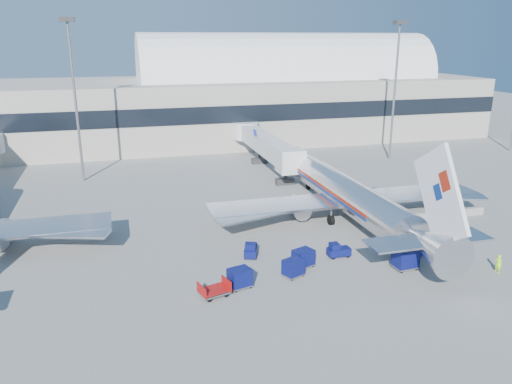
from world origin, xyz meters
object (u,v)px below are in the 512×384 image
object	(u,v)px
tug_lead	(338,250)
tug_left	(251,250)
mast_west	(73,77)
cart_solo_near	(405,258)
cart_solo_far	(428,239)
ramp_worker	(498,263)
barrier_mid	(447,214)
barrier_near	(422,217)
mast_east	(396,71)
barrier_far	(471,211)
cart_open_red	(214,291)
cart_train_c	(240,278)
tug_right	(409,246)
jetbridge_near	(263,143)
airliner_main	(349,195)
cart_train_a	(303,258)
cart_train_b	(293,267)

from	to	relation	value
tug_lead	tug_left	distance (m)	8.29
mast_west	cart_solo_near	xyz separation A→B (m)	(29.28, -38.54, -13.79)
mast_west	tug_left	world-z (taller)	mast_west
cart_solo_far	ramp_worker	distance (m)	7.07
tug_lead	tug_left	size ratio (longest dim) A/B	0.85
barrier_mid	ramp_worker	world-z (taller)	ramp_worker
barrier_near	mast_west	bearing A→B (deg)	143.62
tug_left	cart_solo_far	world-z (taller)	cart_solo_far
mast_east	barrier_far	bearing A→B (deg)	-100.92
barrier_near	cart_open_red	bearing A→B (deg)	-157.49
cart_train_c	barrier_mid	bearing A→B (deg)	5.07
mast_west	cart_solo_far	distance (m)	50.76
mast_west	tug_lead	xyz separation A→B (m)	(24.55, -34.54, -14.15)
tug_right	cart_train_c	xyz separation A→B (m)	(-17.32, -2.30, 0.12)
barrier_mid	jetbridge_near	bearing A→B (deg)	115.44
mast_east	ramp_worker	distance (m)	45.63
mast_east	cart_solo_far	distance (m)	40.77
tug_left	cart_train_c	distance (m)	6.27
tug_left	mast_west	bearing A→B (deg)	46.51
mast_east	airliner_main	bearing A→B (deg)	-128.11
barrier_far	mast_west	bearing A→B (deg)	147.88
barrier_near	cart_solo_near	size ratio (longest dim) A/B	1.34
barrier_far	cart_solo_near	xyz separation A→B (m)	(-15.32, -10.54, 0.55)
jetbridge_near	tug_lead	xyz separation A→B (m)	(-3.05, -35.35, -3.29)
jetbridge_near	tug_lead	world-z (taller)	jetbridge_near
cart_open_red	cart_train_c	bearing A→B (deg)	4.74
tug_lead	cart_train_a	size ratio (longest dim) A/B	0.97
mast_west	barrier_far	world-z (taller)	mast_west
airliner_main	cart_solo_far	distance (m)	10.46
cart_train_b	cart_open_red	size ratio (longest dim) A/B	0.79
tug_lead	jetbridge_near	bearing A→B (deg)	85.65
tug_right	cart_open_red	size ratio (longest dim) A/B	1.03
airliner_main	mast_east	xyz separation A→B (m)	(20.00, 25.49, 11.87)
cart_train_b	ramp_worker	world-z (taller)	ramp_worker
airliner_main	cart_solo_near	bearing A→B (deg)	-93.14
ramp_worker	cart_solo_far	bearing A→B (deg)	8.07
jetbridge_near	cart_solo_near	size ratio (longest dim) A/B	12.25
barrier_mid	cart_train_a	distance (m)	22.08
barrier_near	cart_train_a	bearing A→B (deg)	-156.14
barrier_far	ramp_worker	xyz separation A→B (m)	(-7.76, -13.40, 0.39)
cart_train_a	mast_east	bearing A→B (deg)	30.08
airliner_main	tug_lead	bearing A→B (deg)	-121.06
mast_east	tug_lead	xyz separation A→B (m)	(-25.45, -34.54, -14.15)
cart_solo_near	cart_open_red	bearing A→B (deg)	176.37
airliner_main	tug_right	xyz separation A→B (m)	(1.43, -10.19, -2.16)
mast_west	cart_train_b	distance (m)	44.12
barrier_near	ramp_worker	size ratio (longest dim) A/B	1.79
barrier_mid	tug_left	bearing A→B (deg)	-170.30
mast_east	ramp_worker	bearing A→B (deg)	-107.63
barrier_mid	tug_right	distance (m)	12.51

